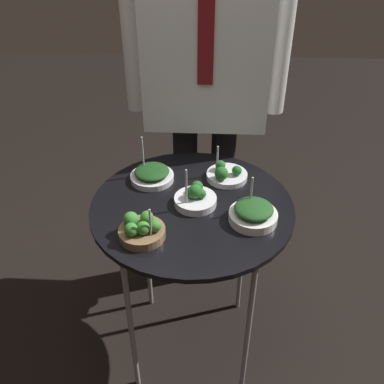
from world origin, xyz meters
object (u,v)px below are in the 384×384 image
at_px(bowl_broccoli_back_right, 195,198).
at_px(bowl_spinach_front_center, 152,175).
at_px(bowl_broccoli_mid_left, 226,174).
at_px(bowl_spinach_far_rim, 253,213).
at_px(bowl_broccoli_front_left, 141,229).
at_px(waiter_figure, 206,64).
at_px(serving_cart, 192,216).

distance_m(bowl_broccoli_back_right, bowl_spinach_front_center, 0.22).
distance_m(bowl_broccoli_mid_left, bowl_spinach_far_rim, 0.25).
distance_m(bowl_broccoli_back_right, bowl_spinach_far_rim, 0.21).
bearing_deg(bowl_broccoli_mid_left, bowl_spinach_far_rim, -70.77).
xyz_separation_m(bowl_spinach_front_center, bowl_broccoli_mid_left, (0.27, 0.02, -0.00)).
bearing_deg(bowl_broccoli_front_left, waiter_figure, 74.55).
height_order(serving_cart, bowl_spinach_front_center, bowl_spinach_front_center).
bearing_deg(waiter_figure, bowl_spinach_far_rim, -72.69).
bearing_deg(bowl_spinach_far_rim, bowl_broccoli_front_left, -164.67).
xyz_separation_m(serving_cart, bowl_broccoli_back_right, (0.01, 0.00, 0.08)).
relative_size(bowl_broccoli_mid_left, bowl_broccoli_front_left, 1.05).
relative_size(serving_cart, bowl_spinach_front_center, 4.74).
xyz_separation_m(serving_cart, bowl_spinach_far_rim, (0.20, -0.08, 0.08)).
bearing_deg(waiter_figure, serving_cart, -93.74).
distance_m(serving_cart, bowl_spinach_front_center, 0.22).
xyz_separation_m(bowl_broccoli_back_right, bowl_spinach_far_rim, (0.19, -0.08, 0.00)).
relative_size(bowl_spinach_front_center, waiter_figure, 0.09).
distance_m(bowl_spinach_front_center, bowl_spinach_far_rim, 0.42).
xyz_separation_m(bowl_broccoli_mid_left, waiter_figure, (-0.09, 0.31, 0.30)).
bearing_deg(waiter_figure, bowl_broccoli_front_left, -105.45).
relative_size(bowl_spinach_front_center, bowl_spinach_far_rim, 1.03).
height_order(bowl_spinach_front_center, bowl_spinach_far_rim, bowl_spinach_front_center).
bearing_deg(bowl_spinach_far_rim, bowl_broccoli_back_right, 157.01).
bearing_deg(bowl_broccoli_back_right, bowl_broccoli_mid_left, 56.17).
xyz_separation_m(bowl_spinach_front_center, waiter_figure, (0.19, 0.33, 0.30)).
bearing_deg(serving_cart, bowl_broccoli_mid_left, 53.73).
distance_m(bowl_spinach_front_center, bowl_broccoli_front_left, 0.32).
distance_m(bowl_spinach_front_center, bowl_broccoli_mid_left, 0.27).
relative_size(bowl_broccoli_back_right, bowl_broccoli_mid_left, 1.02).
bearing_deg(serving_cart, bowl_spinach_far_rim, -21.49).
bearing_deg(bowl_broccoli_back_right, serving_cart, -172.83).
relative_size(serving_cart, waiter_figure, 0.45).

